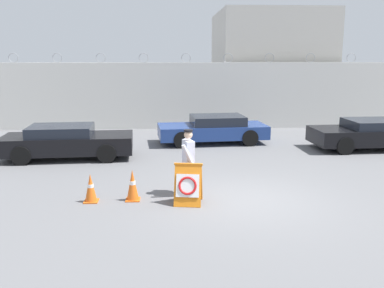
{
  "coord_description": "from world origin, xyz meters",
  "views": [
    {
      "loc": [
        -1.95,
        -10.17,
        3.57
      ],
      "look_at": [
        -1.26,
        2.03,
        1.06
      ],
      "focal_mm": 40.0,
      "sensor_mm": 36.0,
      "label": 1
    }
  ],
  "objects_px": {
    "parked_car_front_coupe": "(67,141)",
    "parked_car_far_side": "(370,134)",
    "traffic_cone_near": "(133,185)",
    "parked_car_rear_sedan": "(213,129)",
    "barricade_sign": "(188,184)",
    "traffic_cone_mid": "(91,188)",
    "security_guard": "(188,159)"
  },
  "relations": [
    {
      "from": "parked_car_front_coupe",
      "to": "parked_car_far_side",
      "type": "distance_m",
      "value": 11.49
    },
    {
      "from": "traffic_cone_near",
      "to": "parked_car_rear_sedan",
      "type": "relative_size",
      "value": 0.17
    },
    {
      "from": "barricade_sign",
      "to": "parked_car_rear_sedan",
      "type": "relative_size",
      "value": 0.22
    },
    {
      "from": "traffic_cone_mid",
      "to": "barricade_sign",
      "type": "bearing_deg",
      "value": -6.51
    },
    {
      "from": "security_guard",
      "to": "parked_car_far_side",
      "type": "distance_m",
      "value": 9.01
    },
    {
      "from": "traffic_cone_near",
      "to": "traffic_cone_mid",
      "type": "distance_m",
      "value": 1.04
    },
    {
      "from": "traffic_cone_mid",
      "to": "parked_car_far_side",
      "type": "distance_m",
      "value": 11.35
    },
    {
      "from": "traffic_cone_near",
      "to": "parked_car_far_side",
      "type": "height_order",
      "value": "parked_car_far_side"
    },
    {
      "from": "barricade_sign",
      "to": "parked_car_rear_sedan",
      "type": "xyz_separation_m",
      "value": [
        1.41,
        7.5,
        0.09
      ]
    },
    {
      "from": "parked_car_front_coupe",
      "to": "parked_car_rear_sedan",
      "type": "xyz_separation_m",
      "value": [
        5.48,
        2.46,
        -0.02
      ]
    },
    {
      "from": "traffic_cone_mid",
      "to": "parked_car_far_side",
      "type": "xyz_separation_m",
      "value": [
        9.81,
        5.7,
        0.25
      ]
    },
    {
      "from": "security_guard",
      "to": "parked_car_far_side",
      "type": "relative_size",
      "value": 0.39
    },
    {
      "from": "traffic_cone_mid",
      "to": "parked_car_front_coupe",
      "type": "distance_m",
      "value": 5.05
    },
    {
      "from": "parked_car_front_coupe",
      "to": "traffic_cone_mid",
      "type": "bearing_deg",
      "value": -74.43
    },
    {
      "from": "parked_car_front_coupe",
      "to": "parked_car_rear_sedan",
      "type": "distance_m",
      "value": 6.01
    },
    {
      "from": "traffic_cone_mid",
      "to": "parked_car_far_side",
      "type": "bearing_deg",
      "value": 30.16
    },
    {
      "from": "security_guard",
      "to": "traffic_cone_near",
      "type": "bearing_deg",
      "value": -88.37
    },
    {
      "from": "traffic_cone_mid",
      "to": "parked_car_rear_sedan",
      "type": "distance_m",
      "value": 8.18
    },
    {
      "from": "security_guard",
      "to": "parked_car_front_coupe",
      "type": "xyz_separation_m",
      "value": [
        -4.11,
        4.27,
        -0.35
      ]
    },
    {
      "from": "barricade_sign",
      "to": "parked_car_front_coupe",
      "type": "height_order",
      "value": "parked_car_front_coupe"
    },
    {
      "from": "barricade_sign",
      "to": "security_guard",
      "type": "xyz_separation_m",
      "value": [
        0.04,
        0.77,
        0.45
      ]
    },
    {
      "from": "parked_car_far_side",
      "to": "parked_car_front_coupe",
      "type": "bearing_deg",
      "value": 2.41
    },
    {
      "from": "security_guard",
      "to": "parked_car_rear_sedan",
      "type": "xyz_separation_m",
      "value": [
        1.38,
        6.73,
        -0.36
      ]
    },
    {
      "from": "parked_car_far_side",
      "to": "traffic_cone_mid",
      "type": "bearing_deg",
      "value": 27.91
    },
    {
      "from": "traffic_cone_mid",
      "to": "parked_car_rear_sedan",
      "type": "bearing_deg",
      "value": 62.06
    },
    {
      "from": "barricade_sign",
      "to": "traffic_cone_near",
      "type": "xyz_separation_m",
      "value": [
        -1.38,
        0.34,
        -0.11
      ]
    },
    {
      "from": "traffic_cone_near",
      "to": "parked_car_front_coupe",
      "type": "xyz_separation_m",
      "value": [
        -2.68,
        4.7,
        0.22
      ]
    },
    {
      "from": "security_guard",
      "to": "traffic_cone_mid",
      "type": "height_order",
      "value": "security_guard"
    },
    {
      "from": "barricade_sign",
      "to": "parked_car_far_side",
      "type": "bearing_deg",
      "value": 47.69
    },
    {
      "from": "traffic_cone_near",
      "to": "parked_car_far_side",
      "type": "distance_m",
      "value": 10.43
    },
    {
      "from": "barricade_sign",
      "to": "parked_car_rear_sedan",
      "type": "height_order",
      "value": "parked_car_rear_sedan"
    },
    {
      "from": "traffic_cone_near",
      "to": "traffic_cone_mid",
      "type": "relative_size",
      "value": 1.11
    }
  ]
}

